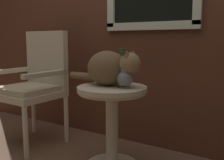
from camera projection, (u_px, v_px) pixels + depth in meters
name	position (u px, v px, depth m)	size (l,w,h in m)	color
back_wall	(122.00, 6.00, 2.56)	(4.00, 0.07, 2.60)	#562D1E
wicker_side_table	(112.00, 112.00, 2.06)	(0.53, 0.53, 0.64)	beige
wicker_chair	(35.00, 82.00, 2.58)	(0.54, 0.54, 1.07)	beige
cat	(110.00, 68.00, 2.05)	(0.65, 0.28, 0.28)	brown
pewter_vase_with_ivy	(125.00, 77.00, 1.94)	(0.11, 0.11, 0.29)	slate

